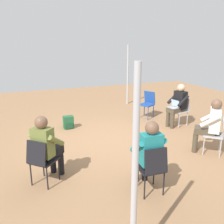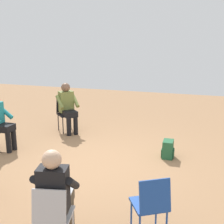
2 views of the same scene
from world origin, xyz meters
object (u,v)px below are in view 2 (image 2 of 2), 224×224
object	(u,v)px
person_with_laptop	(56,191)
backpack_near_laptop_user	(168,150)
chair_southeast	(151,203)
person_in_olive	(68,105)
chair_south	(53,214)
chair_northwest	(66,111)

from	to	relation	value
person_with_laptop	backpack_near_laptop_user	world-z (taller)	person_with_laptop
chair_southeast	backpack_near_laptop_user	distance (m)	2.64
chair_southeast	person_with_laptop	size ratio (longest dim) A/B	0.69
chair_southeast	backpack_near_laptop_user	world-z (taller)	chair_southeast
person_in_olive	backpack_near_laptop_user	bearing A→B (deg)	114.93
person_with_laptop	person_in_olive	distance (m)	4.24
person_with_laptop	person_in_olive	size ratio (longest dim) A/B	1.00
person_in_olive	backpack_near_laptop_user	distance (m)	2.81
chair_south	backpack_near_laptop_user	xyz separation A→B (m)	(0.94, 3.16, -0.34)
chair_northwest	person_with_laptop	size ratio (longest dim) A/B	0.69
chair_northwest	person_in_olive	xyz separation A→B (m)	(0.12, -0.12, 0.20)
chair_southeast	chair_south	bearing A→B (deg)	177.72
chair_south	chair_northwest	bearing A→B (deg)	102.23
backpack_near_laptop_user	chair_south	bearing A→B (deg)	-106.53
chair_southeast	chair_south	xyz separation A→B (m)	(-1.03, -0.54, 0.00)
person_in_olive	person_with_laptop	bearing A→B (deg)	66.99
chair_south	person_in_olive	world-z (taller)	person_in_olive
backpack_near_laptop_user	person_with_laptop	bearing A→B (deg)	-107.95
chair_southeast	chair_south	size ratio (longest dim) A/B	1.00
chair_south	backpack_near_laptop_user	size ratio (longest dim) A/B	2.36
chair_southeast	chair_south	world-z (taller)	same
person_in_olive	backpack_near_laptop_user	size ratio (longest dim) A/B	3.44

